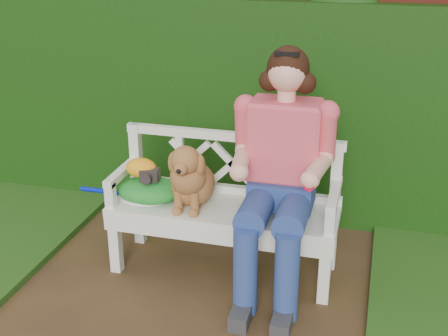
# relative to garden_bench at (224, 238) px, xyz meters

# --- Properties ---
(ground) EXTENTS (60.00, 60.00, 0.00)m
(ground) POSITION_rel_garden_bench_xyz_m (-0.12, -0.78, -0.24)
(ground) COLOR #392719
(brick_wall) EXTENTS (10.00, 0.30, 2.20)m
(brick_wall) POSITION_rel_garden_bench_xyz_m (-0.12, 1.12, 0.86)
(brick_wall) COLOR maroon
(brick_wall) RESTS_ON ground
(ivy_hedge) EXTENTS (10.00, 0.18, 1.70)m
(ivy_hedge) POSITION_rel_garden_bench_xyz_m (-0.12, 0.90, 0.61)
(ivy_hedge) COLOR #1A410D
(ivy_hedge) RESTS_ON ground
(garden_bench) EXTENTS (1.61, 0.69, 0.48)m
(garden_bench) POSITION_rel_garden_bench_xyz_m (0.00, 0.00, 0.00)
(garden_bench) COLOR white
(garden_bench) RESTS_ON ground
(seated_woman) EXTENTS (0.98, 1.09, 1.59)m
(seated_woman) POSITION_rel_garden_bench_xyz_m (0.38, -0.02, 0.55)
(seated_woman) COLOR #EC4563
(seated_woman) RESTS_ON ground
(dog) EXTENTS (0.45, 0.51, 0.46)m
(dog) POSITION_rel_garden_bench_xyz_m (-0.20, -0.05, 0.47)
(dog) COLOR #A45D24
(dog) RESTS_ON garden_bench
(tennis_racket) EXTENTS (0.74, 0.51, 0.03)m
(tennis_racket) POSITION_rel_garden_bench_xyz_m (-0.58, -0.03, 0.26)
(tennis_racket) COLOR white
(tennis_racket) RESTS_ON garden_bench
(green_bag) EXTENTS (0.51, 0.44, 0.15)m
(green_bag) POSITION_rel_garden_bench_xyz_m (-0.51, -0.04, 0.31)
(green_bag) COLOR #1A7717
(green_bag) RESTS_ON garden_bench
(camera_item) EXTENTS (0.13, 0.10, 0.08)m
(camera_item) POSITION_rel_garden_bench_xyz_m (-0.49, -0.05, 0.43)
(camera_item) COLOR #282323
(camera_item) RESTS_ON green_bag
(baseball_glove) EXTENTS (0.21, 0.16, 0.13)m
(baseball_glove) POSITION_rel_garden_bench_xyz_m (-0.57, -0.01, 0.45)
(baseball_glove) COLOR orange
(baseball_glove) RESTS_ON green_bag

